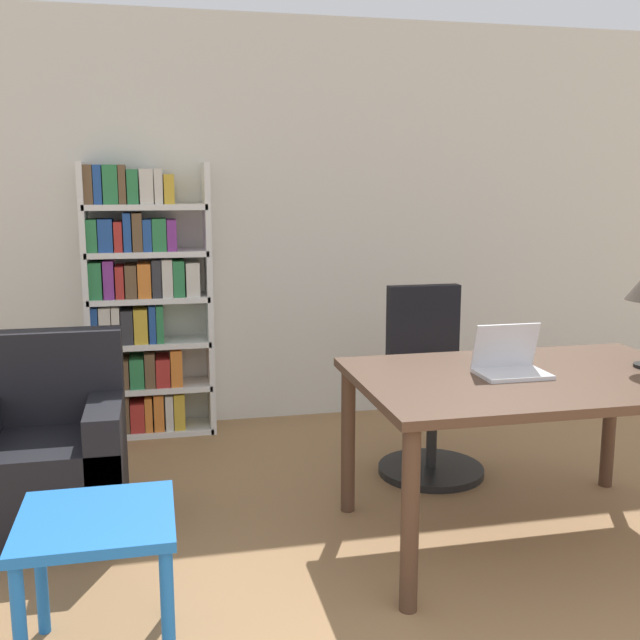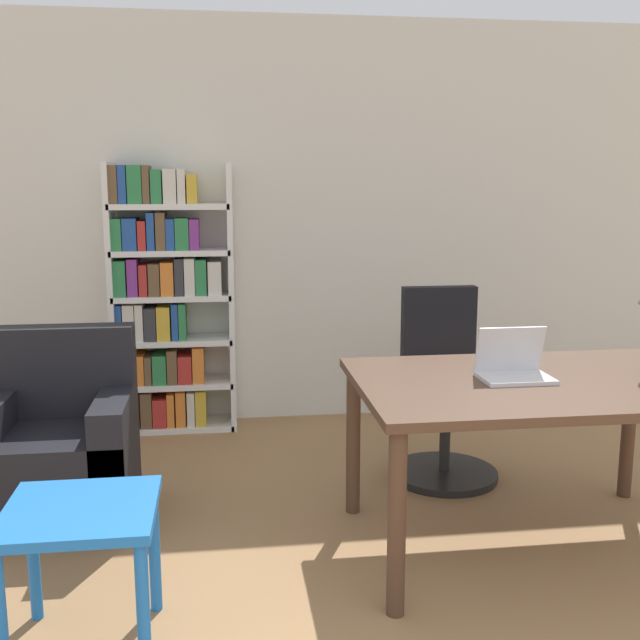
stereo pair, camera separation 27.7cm
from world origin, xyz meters
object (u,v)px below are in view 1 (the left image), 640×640
desk (531,394)px  office_chair (428,396)px  armchair (46,463)px  laptop (510,363)px  side_table_blue (97,542)px  bookshelf (141,306)px

desk → office_chair: office_chair is taller
desk → armchair: size_ratio=1.72×
laptop → side_table_blue: bearing=-162.6°
desk → side_table_blue: 1.94m
office_chair → armchair: bearing=-172.1°
laptop → office_chair: office_chair is taller
office_chair → side_table_blue: size_ratio=1.98×
laptop → side_table_blue: 1.88m
armchair → side_table_blue: bearing=-74.4°
office_chair → bookshelf: size_ratio=0.60×
laptop → office_chair: 0.96m
desk → bookshelf: 2.57m
desk → side_table_blue: desk is taller
laptop → office_chair: (-0.04, 0.87, -0.40)m
armchair → bookshelf: 1.46m
laptop → side_table_blue: size_ratio=0.57×
armchair → bookshelf: size_ratio=0.52×
office_chair → laptop: bearing=-87.1°
office_chair → side_table_blue: office_chair is taller
desk → side_table_blue: size_ratio=2.96×
office_chair → side_table_blue: 2.22m
side_table_blue → desk: bearing=15.7°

